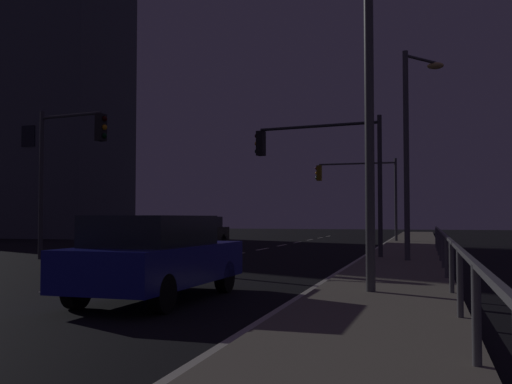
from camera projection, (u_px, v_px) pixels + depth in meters
name	position (u px, v px, depth m)	size (l,w,h in m)	color
ground_plane	(207.00, 260.00, 21.12)	(112.00, 112.00, 0.00)	black
sidewalk_right	(402.00, 262.00, 19.23)	(2.71, 77.00, 0.14)	gray
lane_markings_center	(237.00, 254.00, 24.48)	(0.14, 50.00, 0.01)	silver
lane_edge_line	(367.00, 254.00, 24.47)	(0.14, 53.00, 0.01)	silver
car	(156.00, 256.00, 10.95)	(1.94, 4.45, 1.57)	navy
car_oncoming	(198.00, 231.00, 30.11)	(2.01, 4.47, 1.57)	black
traffic_light_far_center	(320.00, 158.00, 21.75)	(4.90, 0.94, 5.03)	#38383D
traffic_light_mid_left	(68.00, 155.00, 21.23)	(3.03, 0.67, 5.46)	#38383D
traffic_light_far_right	(358.00, 182.00, 35.68)	(4.96, 0.48, 4.91)	#4C4C51
street_lamp_far_end	(412.00, 134.00, 19.51)	(1.34, 1.52, 6.89)	#4C4C51
street_lamp_across_street	(365.00, 43.00, 10.91)	(0.56, 2.44, 7.66)	#4C4C51
barrier_fence	(446.00, 246.00, 13.60)	(0.09, 27.98, 0.98)	#59595E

